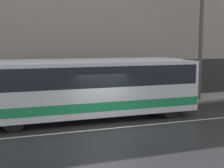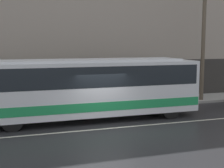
% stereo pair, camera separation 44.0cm
% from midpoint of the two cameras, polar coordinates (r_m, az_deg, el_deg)
% --- Properties ---
extents(ground_plane, '(60.00, 60.00, 0.00)m').
position_cam_midpoint_polar(ground_plane, '(14.74, -0.22, -8.18)').
color(ground_plane, '#262628').
extents(sidewalk, '(60.00, 2.70, 0.16)m').
position_cam_midpoint_polar(sidewalk, '(19.75, -4.97, -3.97)').
color(sidewalk, '#A09E99').
rests_on(sidewalk, ground_plane).
extents(building_facade, '(60.00, 0.35, 13.83)m').
position_cam_midpoint_polar(building_facade, '(21.00, -6.13, 14.85)').
color(building_facade, gray).
rests_on(building_facade, ground_plane).
extents(lane_stripe, '(54.00, 0.14, 0.01)m').
position_cam_midpoint_polar(lane_stripe, '(14.74, -0.22, -8.17)').
color(lane_stripe, beige).
rests_on(lane_stripe, ground_plane).
extents(transit_bus, '(12.03, 2.55, 3.16)m').
position_cam_midpoint_polar(transit_bus, '(16.13, -4.25, -0.38)').
color(transit_bus, silver).
rests_on(transit_bus, ground_plane).
extents(utility_pole_near, '(0.26, 0.26, 8.51)m').
position_cam_midpoint_polar(utility_pole_near, '(21.92, 16.94, 8.26)').
color(utility_pole_near, brown).
rests_on(utility_pole_near, sidewalk).
extents(pedestrian_waiting, '(0.36, 0.36, 1.51)m').
position_cam_midpoint_polar(pedestrian_waiting, '(20.00, -4.00, -1.56)').
color(pedestrian_waiting, maroon).
rests_on(pedestrian_waiting, sidewalk).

